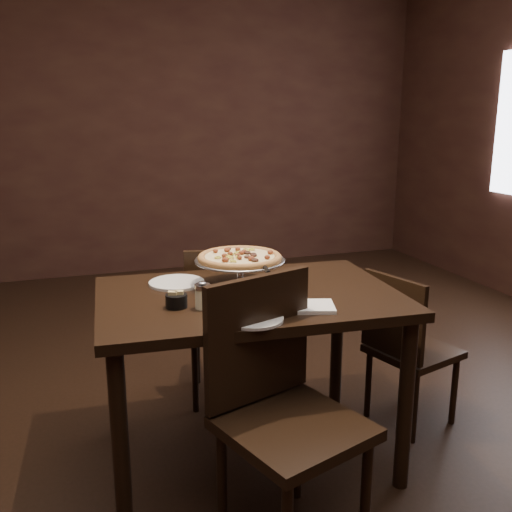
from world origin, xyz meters
name	(u,v)px	position (x,y,z in m)	size (l,w,h in m)	color
room	(254,157)	(0.06, 0.03, 1.40)	(6.04, 7.04, 2.84)	black
dining_table	(249,316)	(0.03, -0.01, 0.71)	(1.36, 0.96, 0.81)	black
pizza_stand	(240,258)	(0.02, 0.08, 0.95)	(0.41, 0.41, 0.17)	#B2B1B8
parmesan_shaker	(202,295)	(-0.21, -0.14, 0.87)	(0.06, 0.06, 0.11)	#FAF5C3
pepper_flake_shaker	(247,296)	(-0.04, -0.18, 0.86)	(0.06, 0.06, 0.10)	maroon
packet_caddy	(176,300)	(-0.31, -0.09, 0.84)	(0.09, 0.09, 0.07)	black
napkin_stack	(315,307)	(0.22, -0.29, 0.82)	(0.15, 0.15, 0.02)	white
plate_left	(177,283)	(-0.25, 0.23, 0.82)	(0.25, 0.25, 0.01)	white
plate_near	(253,319)	(-0.06, -0.34, 0.82)	(0.23, 0.23, 0.01)	white
serving_spatula	(266,270)	(0.06, -0.13, 0.95)	(0.14, 0.14, 0.02)	#B2B1B8
chair_far	(226,319)	(0.08, 0.55, 0.49)	(0.52, 0.52, 0.91)	black
chair_near	(280,402)	(-0.02, -0.51, 0.55)	(0.59, 0.59, 1.00)	black
chair_side	(405,344)	(0.87, 0.02, 0.45)	(0.47, 0.47, 0.82)	black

